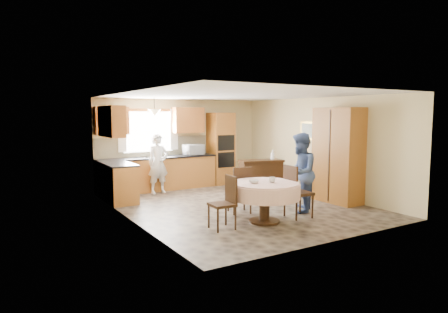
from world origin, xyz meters
TOP-DOWN VIEW (x-y plane):
  - floor at (0.00, 0.00)m, footprint 5.00×6.00m
  - ceiling at (0.00, 0.00)m, footprint 5.00×6.00m
  - wall_back at (0.00, 3.00)m, footprint 5.00×0.02m
  - wall_front at (0.00, -3.00)m, footprint 5.00×0.02m
  - wall_left at (-2.50, 0.00)m, footprint 0.02×6.00m
  - wall_right at (2.50, 0.00)m, footprint 0.02×6.00m
  - window at (-1.00, 2.98)m, footprint 1.40×0.03m
  - curtain_left at (-1.75, 2.93)m, footprint 0.22×0.02m
  - curtain_right at (-0.25, 2.93)m, footprint 0.22×0.02m
  - base_cab_back at (-0.85, 2.70)m, footprint 3.30×0.60m
  - counter_back at (-0.85, 2.70)m, footprint 3.30×0.64m
  - base_cab_left at (-2.20, 1.80)m, footprint 0.60×1.20m
  - counter_left at (-2.20, 1.80)m, footprint 0.64×1.20m
  - backsplash at (-0.85, 2.99)m, footprint 3.30×0.02m
  - wall_cab_left at (-2.05, 2.83)m, footprint 0.85×0.33m
  - wall_cab_right at (0.15, 2.83)m, footprint 0.90×0.33m
  - wall_cab_side at (-2.33, 1.80)m, footprint 0.33×1.20m
  - oven_tower at (1.15, 2.69)m, footprint 0.66×0.62m
  - oven_upper at (1.15, 2.38)m, footprint 0.56×0.01m
  - oven_lower at (1.15, 2.38)m, footprint 0.56×0.01m
  - pendant at (-1.00, 2.50)m, footprint 0.36×0.36m
  - sideboard at (1.36, 0.95)m, footprint 1.23×0.74m
  - space_heater at (1.57, 0.94)m, footprint 0.49×0.42m
  - cupboard at (2.22, -0.91)m, footprint 0.58×1.17m
  - dining_table at (-0.34, -1.46)m, footprint 1.36×1.36m
  - chair_left at (-1.20, -1.43)m, footprint 0.44×0.44m
  - chair_back at (-0.36, -0.66)m, footprint 0.51×0.51m
  - chair_right at (0.38, -1.51)m, footprint 0.49×0.49m
  - framed_picture at (2.47, 0.36)m, footprint 0.06×0.59m
  - microwave at (0.22, 2.65)m, footprint 0.59×0.45m
  - person_sink at (-1.00, 2.30)m, footprint 0.60×0.42m
  - person_dining at (0.80, -1.18)m, footprint 1.04×1.02m
  - bowl_sideboard at (1.12, 0.95)m, footprint 0.24×0.24m
  - bottle_sideboard at (1.73, 0.95)m, footprint 0.15×0.15m
  - cup_table at (-0.24, -1.55)m, footprint 0.14×0.14m
  - bowl_table at (-0.57, -1.42)m, footprint 0.20×0.20m

SIDE VIEW (x-z plane):
  - floor at x=0.00m, z-range -0.01..0.01m
  - space_heater at x=1.57m, z-range 0.00..0.57m
  - sideboard at x=1.36m, z-range 0.00..0.82m
  - base_cab_back at x=-0.85m, z-range 0.00..0.88m
  - base_cab_left at x=-2.20m, z-range 0.00..0.88m
  - chair_left at x=-1.20m, z-range 0.05..1.01m
  - chair_back at x=-0.36m, z-range 0.05..1.04m
  - chair_right at x=0.38m, z-range 0.06..1.12m
  - dining_table at x=-0.34m, z-range 0.22..0.99m
  - oven_lower at x=1.15m, z-range 0.53..0.97m
  - person_sink at x=-1.00m, z-range 0.00..1.57m
  - bowl_table at x=-0.57m, z-range 0.77..0.83m
  - cup_table at x=-0.24m, z-range 0.77..0.88m
  - person_dining at x=0.80m, z-range 0.00..1.69m
  - bowl_sideboard at x=1.12m, z-range 0.82..0.87m
  - counter_back at x=-0.85m, z-range 0.88..0.92m
  - counter_left at x=-2.20m, z-range 0.88..0.92m
  - bottle_sideboard at x=1.73m, z-range 0.82..1.12m
  - oven_tower at x=1.15m, z-range 0.00..2.12m
  - microwave at x=0.22m, z-range 0.92..1.22m
  - cupboard at x=2.22m, z-range 0.00..2.23m
  - backsplash at x=-0.85m, z-range 0.90..1.46m
  - wall_back at x=0.00m, z-range 0.00..2.50m
  - wall_front at x=0.00m, z-range 0.00..2.50m
  - wall_left at x=-2.50m, z-range 0.00..2.50m
  - wall_right at x=2.50m, z-range 0.00..2.50m
  - oven_upper at x=1.15m, z-range 1.02..1.48m
  - window at x=-1.00m, z-range 1.05..2.15m
  - framed_picture at x=2.47m, z-range 1.40..1.89m
  - curtain_left at x=-1.75m, z-range 1.08..2.22m
  - curtain_right at x=-0.25m, z-range 1.08..2.22m
  - wall_cab_left at x=-2.05m, z-range 1.55..2.27m
  - wall_cab_right at x=0.15m, z-range 1.55..2.27m
  - wall_cab_side at x=-2.33m, z-range 1.55..2.27m
  - pendant at x=-1.00m, z-range 2.03..2.21m
  - ceiling at x=0.00m, z-range 2.50..2.50m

